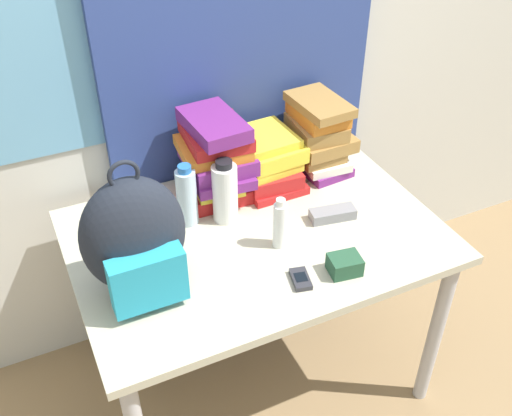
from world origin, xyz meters
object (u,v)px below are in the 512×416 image
Objects in this scene: water_bottle at (187,196)px; sunscreen_bottle at (280,224)px; backpack at (135,239)px; sports_bottle at (225,192)px; sunglasses_case at (333,214)px; book_stack_right at (318,135)px; book_stack_left at (215,158)px; camera_pouch at (345,265)px; cell_phone at (301,279)px; book_stack_center at (267,161)px.

water_bottle is 1.24× the size of sunscreen_bottle.
backpack is 0.40m from sports_bottle.
sports_bottle reaches higher than sunglasses_case.
sports_bottle is 0.22m from sunscreen_bottle.
backpack reaches higher than sports_bottle.
sunscreen_bottle is (-0.32, -0.34, -0.05)m from book_stack_right.
book_stack_left reaches higher than camera_pouch.
backpack is 1.40× the size of book_stack_left.
water_bottle is 0.46m from cell_phone.
backpack reaches higher than water_bottle.
book_stack_center is 0.52m from camera_pouch.
book_stack_left is 1.39× the size of water_bottle.
book_stack_left reaches higher than cell_phone.
cell_phone is (0.08, -0.37, -0.10)m from sports_bottle.
sunglasses_case is at bearing -69.27° from book_stack_center.
book_stack_right reaches higher than book_stack_center.
cell_phone is (-0.13, -0.50, -0.08)m from book_stack_center.
cell_phone is at bearing -83.47° from book_stack_left.
book_stack_left is 0.53m from cell_phone.
book_stack_center is at bearing 90.56° from camera_pouch.
camera_pouch is at bearing -113.25° from sunglasses_case.
sunscreen_bottle reaches higher than cell_phone.
backpack is 1.89× the size of sports_bottle.
water_bottle is 0.12m from sports_bottle.
water_bottle reaches higher than camera_pouch.
camera_pouch is at bearing -60.70° from sports_bottle.
cell_phone is 0.14m from camera_pouch.
cell_phone is (0.06, -0.50, -0.14)m from book_stack_left.
book_stack_right is 0.44m from sports_bottle.
book_stack_center reaches higher than sunglasses_case.
book_stack_right reaches higher than sports_bottle.
sports_bottle reaches higher than cell_phone.
sports_bottle is (-0.21, -0.13, 0.01)m from book_stack_center.
backpack is 2.40× the size of sunscreen_bottle.
backpack is at bearing -149.89° from book_stack_center.
cell_phone is (-0.34, -0.51, -0.13)m from book_stack_right.
book_stack_left reaches higher than sunglasses_case.
backpack is 2.68× the size of sunglasses_case.
book_stack_right reaches higher than sunglasses_case.
book_stack_center is 0.34m from water_bottle.
book_stack_center is at bearing 30.11° from backpack.
cell_phone is at bearing -137.57° from sunglasses_case.
water_bottle is (-0.14, -0.10, -0.05)m from book_stack_left.
cell_phone is at bearing -123.74° from book_stack_right.
book_stack_center reaches higher than camera_pouch.
backpack is at bearing -138.09° from book_stack_left.
sunscreen_bottle is at bearing -77.18° from book_stack_left.
water_bottle is at bearing 163.63° from sports_bottle.
sunscreen_bottle is at bearing -168.31° from sunglasses_case.
book_stack_left is 0.15m from sports_bottle.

